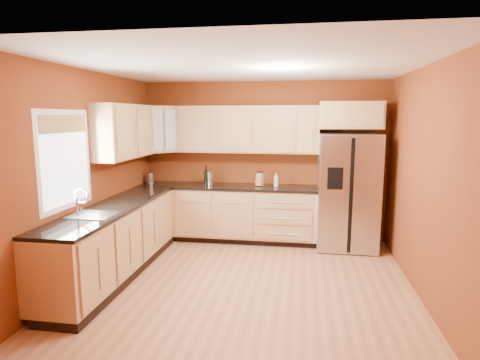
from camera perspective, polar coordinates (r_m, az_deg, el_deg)
The scene contains 23 objects.
floor at distance 5.09m, azimuth 0.83°, elevation -14.49°, with size 4.00×4.00×0.00m, color #A3663F.
ceiling at distance 4.70m, azimuth 0.90°, elevation 15.96°, with size 4.00×4.00×0.00m, color silver.
wall_back at distance 6.70m, azimuth 3.27°, elevation 2.74°, with size 4.00×0.04×2.60m, color maroon.
wall_front at distance 2.80m, azimuth -4.93°, elevation -6.17°, with size 4.00×0.04×2.60m, color maroon.
wall_left at distance 5.38m, azimuth -20.73°, elevation 0.62°, with size 0.04×4.00×2.60m, color maroon.
wall_right at distance 4.87m, azimuth 24.85°, elevation -0.46°, with size 0.04×4.00×2.60m, color maroon.
base_cabinets_back at distance 6.63m, azimuth -1.80°, elevation -4.86°, with size 2.90×0.60×0.88m, color tan.
base_cabinets_left at distance 5.43m, azimuth -17.43°, elevation -8.45°, with size 0.60×2.80×0.88m, color tan.
countertop_back at distance 6.53m, azimuth -1.84°, elevation -0.96°, with size 2.90×0.62×0.04m, color black.
countertop_left at distance 5.31m, azimuth -17.57°, elevation -3.72°, with size 0.62×2.80×0.04m, color black.
upper_cabinets_back at distance 6.52m, azimuth 0.97°, elevation 7.22°, with size 2.30×0.33×0.75m, color tan.
upper_cabinets_left at distance 5.90m, azimuth -16.13°, elevation 6.67°, with size 0.33×1.35×0.75m, color tan.
corner_upper_cabinet at distance 6.71m, azimuth -11.42°, elevation 7.09°, with size 0.62×0.33×0.75m, color tan.
over_fridge_cabinet at distance 6.36m, azimuth 15.40°, elevation 8.88°, with size 0.92×0.60×0.40m, color tan.
refrigerator at distance 6.39m, azimuth 15.04°, elevation -1.57°, with size 0.90×0.75×1.78m, color #AEAEB3.
window at distance 4.92m, azimuth -23.55°, elevation 2.65°, with size 0.03×0.90×1.00m, color white.
sink_faucet at distance 4.84m, azimuth -20.29°, elevation -3.01°, with size 0.50×0.42×0.30m, color silver, non-canonical shape.
canister_left at distance 6.86m, azimuth -12.60°, elevation 0.28°, with size 0.12×0.12×0.19m, color #AEAEB3.
canister_right at distance 6.61m, azimuth -4.26°, elevation 0.26°, with size 0.13×0.13×0.21m, color #AEAEB3.
wine_bottle_a at distance 6.60m, azimuth -4.81°, elevation 0.71°, with size 0.07×0.07×0.32m, color black, non-canonical shape.
wine_bottle_b at distance 6.58m, azimuth -4.83°, elevation 0.55°, with size 0.06×0.06×0.29m, color black, non-canonical shape.
knife_block at distance 6.48m, azimuth 2.84°, elevation 0.05°, with size 0.10×0.09×0.20m, color #A67B51.
soap_dispenser at distance 6.46m, azimuth 5.15°, elevation 0.04°, with size 0.07×0.07×0.21m, color silver.
Camera 1 is at (0.66, -4.62, 2.03)m, focal length 30.00 mm.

